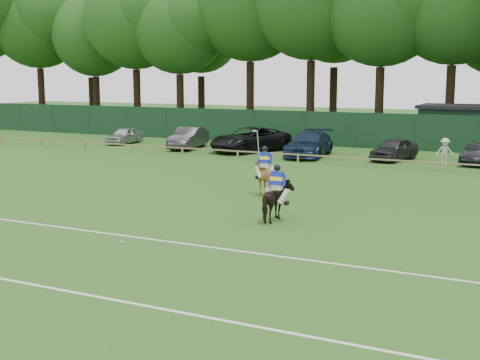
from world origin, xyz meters
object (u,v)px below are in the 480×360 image
Objects in this scene: spectator_left at (445,152)px; hatch_grey at (394,149)px; horse_dark at (277,201)px; estate_black at (479,154)px; horse_chestnut at (265,178)px; sedan_silver at (125,136)px; suv_black at (250,139)px; sedan_grey at (188,138)px; sedan_navy at (309,144)px; polo_ball at (122,242)px.

hatch_grey is at bearing 145.09° from spectator_left.
estate_black is (4.86, 18.55, -0.11)m from horse_dark.
horse_chestnut is 16.02m from estate_black.
spectator_left reaches higher than sedan_silver.
sedan_grey is at bearing -152.85° from suv_black.
hatch_grey is (5.29, 0.45, -0.12)m from sedan_navy.
horse_dark is 0.43× the size of hatch_grey.
suv_black is at bearing 154.93° from spectator_left.
sedan_grey reaches higher than estate_black.
sedan_silver is 2.33× the size of spectator_left.
sedan_silver is at bearing -45.18° from horse_dark.
polo_ball is at bearing 55.29° from horse_dark.
polo_ball is at bearing -83.25° from hatch_grey.
sedan_navy is at bearing -75.91° from horse_dark.
sedan_silver is at bearing -167.11° from hatch_grey.
horse_chestnut is at bearing -133.04° from spectator_left.
hatch_grey is at bearing -109.97° from horse_chestnut.
sedan_navy reaches higher than polo_ball.
horse_chestnut is 14.30m from spectator_left.
horse_chestnut is 9.21m from polo_ball.
estate_black is at bearing 22.97° from suv_black.
estate_black is (7.21, 14.30, -0.17)m from horse_chestnut.
suv_black is (10.59, -0.34, 0.20)m from sedan_silver.
hatch_grey is 2.56× the size of spectator_left.
suv_black is 14.58m from estate_black.
suv_black is 1.48× the size of hatch_grey.
polo_ball is at bearing -90.42° from sedan_navy.
suv_black is (-9.72, 18.47, 0.10)m from horse_dark.
suv_black is 12.86m from spectator_left.
sedan_navy is at bearing -6.10° from sedan_silver.
spectator_left is 17.32× the size of polo_ball.
polo_ball is at bearing -51.54° from suv_black.
sedan_silver is at bearing 125.98° from polo_ball.
horse_dark is 23.10m from sedan_grey.
sedan_silver is at bearing 156.12° from spectator_left.
hatch_grey is 4.84m from estate_black.
horse_chestnut reaches higher than hatch_grey.
sedan_navy is at bearing -160.69° from hatch_grey.
sedan_grey is at bearing -53.98° from horse_dark.
sedan_grey is 1.14× the size of hatch_grey.
sedan_grey is 0.77× the size of suv_black.
horse_dark is 0.47× the size of sedan_silver.
spectator_left is (12.82, -1.00, -0.04)m from suv_black.
suv_black reaches higher than hatch_grey.
horse_dark is 20.87m from suv_black.
horse_dark is 0.31× the size of sedan_navy.
sedan_silver is at bearing -49.33° from horse_chestnut.
hatch_grey is (9.74, -0.22, -0.14)m from suv_black.
sedan_grey is 17.46m from spectator_left.
sedan_navy reaches higher than sedan_silver.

